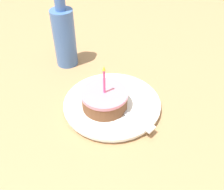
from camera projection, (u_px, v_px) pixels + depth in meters
ground_plane at (112, 102)px, 0.71m from camera, size 2.40×2.40×0.04m
plate at (112, 104)px, 0.66m from camera, size 0.24×0.24×0.02m
cake_slice at (105, 99)px, 0.63m from camera, size 0.11×0.11×0.12m
fork at (124, 112)px, 0.62m from camera, size 0.20×0.02×0.00m
bottle at (64, 36)px, 0.75m from camera, size 0.06×0.06×0.23m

